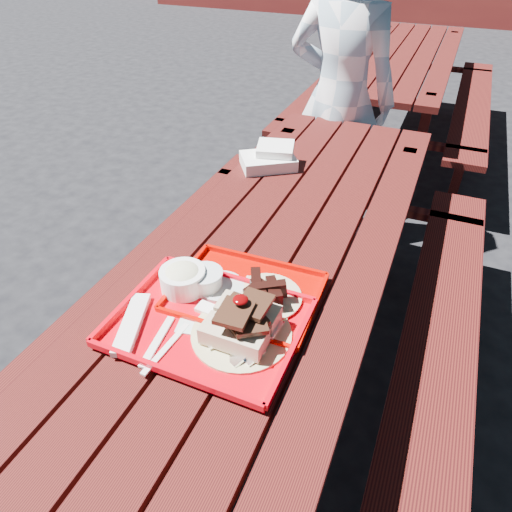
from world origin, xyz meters
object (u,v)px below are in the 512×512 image
(near_tray, at_px, (211,311))
(picnic_table_far, at_px, (400,78))
(picnic_table_near, at_px, (273,291))
(far_tray, at_px, (242,292))
(person, at_px, (340,99))

(near_tray, bearing_deg, picnic_table_far, 89.45)
(picnic_table_near, height_order, picnic_table_far, same)
(near_tray, bearing_deg, far_tray, 73.26)
(far_tray, xyz_separation_m, person, (-0.14, 1.58, 0.05))
(picnic_table_far, relative_size, near_tray, 4.90)
(picnic_table_near, relative_size, near_tray, 4.90)
(near_tray, distance_m, person, 1.70)
(picnic_table_far, height_order, near_tray, near_tray)
(far_tray, bearing_deg, person, 95.14)
(far_tray, relative_size, person, 0.26)
(near_tray, relative_size, person, 0.30)
(picnic_table_far, distance_m, near_tray, 3.19)
(picnic_table_near, height_order, far_tray, far_tray)
(picnic_table_near, height_order, person, person)
(picnic_table_far, xyz_separation_m, far_tray, (0.01, -3.06, 0.21))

